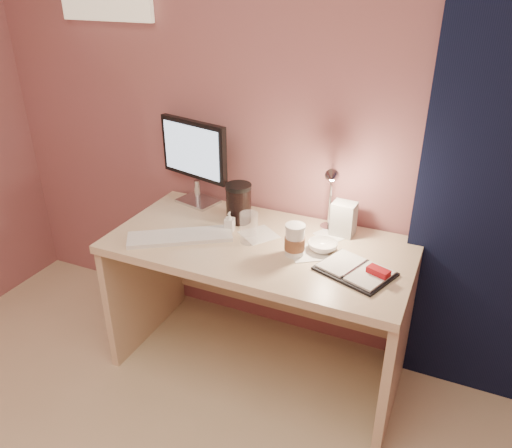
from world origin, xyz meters
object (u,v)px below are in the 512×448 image
at_px(desk, 266,276).
at_px(monitor, 195,155).
at_px(dark_jar, 239,205).
at_px(desk_lamp, 321,192).
at_px(clear_cup, 249,228).
at_px(planner, 357,270).
at_px(lotion_bottle, 230,222).
at_px(bowl, 323,246).
at_px(coffee_cup, 295,241).
at_px(product_box, 344,219).
at_px(keyboard, 180,237).

height_order(desk, monitor, monitor).
xyz_separation_m(dark_jar, desk_lamp, (0.41, 0.02, 0.13)).
relative_size(clear_cup, desk_lamp, 0.41).
relative_size(monitor, dark_jar, 2.58).
xyz_separation_m(monitor, planner, (0.96, -0.35, -0.26)).
bearing_deg(planner, desk, -176.72).
bearing_deg(dark_jar, lotion_bottle, -87.69).
distance_m(bowl, dark_jar, 0.49).
bearing_deg(coffee_cup, monitor, 155.19).
height_order(dark_jar, product_box, dark_jar).
distance_m(planner, clear_cup, 0.53).
xyz_separation_m(planner, dark_jar, (-0.66, 0.23, 0.08)).
bearing_deg(lotion_bottle, product_box, 20.19).
bearing_deg(planner, product_box, 135.91).
relative_size(clear_cup, lotion_bottle, 1.52).
relative_size(monitor, clear_cup, 3.10).
bearing_deg(keyboard, dark_jar, 25.31).
bearing_deg(keyboard, planner, -30.12).
bearing_deg(keyboard, product_box, -5.77).
relative_size(monitor, lotion_bottle, 4.71).
xyz_separation_m(desk, keyboard, (-0.36, -0.19, 0.24)).
relative_size(lotion_bottle, product_box, 0.59).
relative_size(monitor, desk_lamp, 1.29).
distance_m(monitor, clear_cup, 0.56).
distance_m(lotion_bottle, desk_lamp, 0.46).
bearing_deg(monitor, coffee_cup, -10.79).
xyz_separation_m(monitor, product_box, (0.81, -0.03, -0.19)).
bearing_deg(clear_cup, planner, -6.47).
distance_m(coffee_cup, dark_jar, 0.42).
relative_size(planner, dark_jar, 1.99).
xyz_separation_m(desk, product_box, (0.33, 0.16, 0.31)).
height_order(keyboard, coffee_cup, coffee_cup).
xyz_separation_m(lotion_bottle, product_box, (0.51, 0.19, 0.03)).
xyz_separation_m(keyboard, product_box, (0.68, 0.36, 0.07)).
bearing_deg(desk_lamp, planner, -60.59).
relative_size(desk, product_box, 8.59).
relative_size(desk, planner, 3.98).
height_order(lotion_bottle, desk_lamp, desk_lamp).
distance_m(desk, planner, 0.55).
bearing_deg(clear_cup, keyboard, -161.18).
distance_m(keyboard, clear_cup, 0.33).
height_order(lotion_bottle, product_box, product_box).
bearing_deg(planner, lotion_bottle, -170.22).
distance_m(bowl, lotion_bottle, 0.47).
bearing_deg(product_box, coffee_cup, -113.81).
distance_m(planner, product_box, 0.35).
distance_m(desk, keyboard, 0.47).
bearing_deg(desk_lamp, product_box, 13.24).
height_order(desk, bowl, bowl).
bearing_deg(clear_cup, coffee_cup, -5.96).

